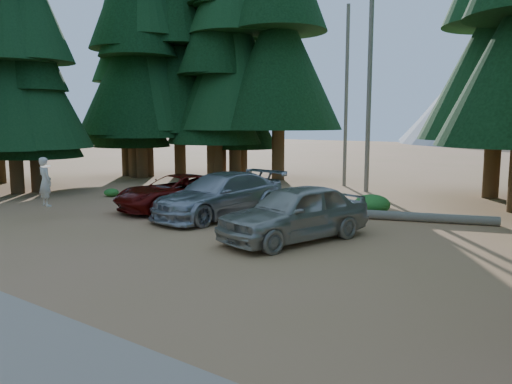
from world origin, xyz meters
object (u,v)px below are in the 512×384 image
silver_minivan_center (220,195)px  frisbee_player (45,182)px  silver_minivan_right (295,212)px  log_mid (341,199)px  log_right (420,217)px  log_left (184,194)px  red_pickup (176,192)px

silver_minivan_center → frisbee_player: (-5.16, -4.07, 0.55)m
silver_minivan_right → log_mid: silver_minivan_right is taller
log_mid → log_right: size_ratio=0.69×
silver_minivan_center → log_right: 7.48m
log_left → log_right: bearing=-12.0°
log_left → log_mid: log_left is taller
silver_minivan_center → frisbee_player: frisbee_player is taller
silver_minivan_right → log_mid: 7.81m
silver_minivan_right → frisbee_player: frisbee_player is taller
silver_minivan_center → silver_minivan_right: 4.60m
red_pickup → log_mid: bearing=62.9°
log_left → log_mid: bearing=9.0°
silver_minivan_center → log_right: size_ratio=1.09×
red_pickup → log_mid: red_pickup is taller
log_left → frisbee_player: bearing=-111.3°
red_pickup → log_mid: size_ratio=1.41×
log_mid → silver_minivan_center: bearing=-67.8°
log_mid → silver_minivan_right: bearing=-31.6°
frisbee_player → log_mid: bearing=-119.1°
red_pickup → frisbee_player: frisbee_player is taller
red_pickup → silver_minivan_center: size_ratio=0.90×
red_pickup → silver_minivan_right: size_ratio=1.03×
silver_minivan_right → frisbee_player: size_ratio=2.73×
log_right → red_pickup: bearing=-178.2°
silver_minivan_center → log_left: 5.36m
frisbee_player → log_mid: size_ratio=0.50×
frisbee_player → silver_minivan_center: bearing=-134.6°
red_pickup → log_mid: 7.42m
frisbee_player → log_left: 6.93m
silver_minivan_right → frisbee_player: bearing=-149.1°
frisbee_player → log_right: size_ratio=0.35×
log_left → log_mid: size_ratio=1.30×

